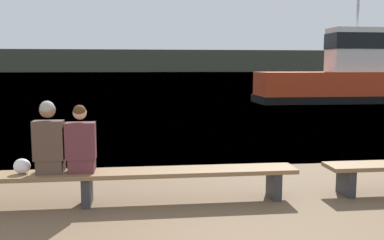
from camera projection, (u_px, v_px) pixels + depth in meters
name	position (u px, v px, depth m)	size (l,w,h in m)	color
water_surface	(140.00, 73.00, 126.59)	(240.00, 240.00, 0.00)	#426B8E
far_shoreline	(140.00, 61.00, 148.42)	(600.00, 12.00, 7.46)	#424738
bench_main	(87.00, 178.00, 6.15)	(6.16, 0.51, 0.48)	brown
person_left	(49.00, 141.00, 6.01)	(0.41, 0.36, 1.04)	#4C382D
person_right	(81.00, 143.00, 6.07)	(0.41, 0.35, 0.97)	#56282D
shopping_bag	(22.00, 166.00, 6.04)	(0.23, 0.16, 0.22)	white
tugboat_red	(354.00, 79.00, 23.60)	(10.71, 2.75, 7.49)	red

